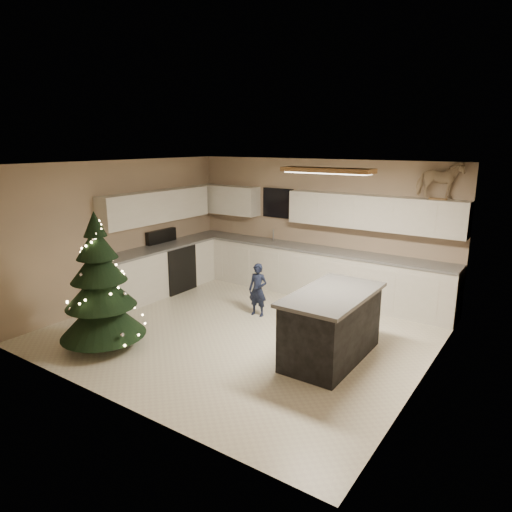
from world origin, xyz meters
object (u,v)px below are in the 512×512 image
toddler (258,290)px  bar_stool (313,310)px  island (332,325)px  christmas_tree (100,293)px  rocking_horse (440,180)px

toddler → bar_stool: bearing=-23.5°
island → bar_stool: size_ratio=2.71×
christmas_tree → toddler: size_ratio=2.18×
toddler → island: bearing=-30.4°
toddler → rocking_horse: bearing=27.5°
bar_stool → christmas_tree: bearing=-141.6°
rocking_horse → bar_stool: bearing=128.3°
christmas_tree → island: bearing=27.8°
toddler → rocking_horse: (2.42, 1.64, 1.86)m
bar_stool → christmas_tree: size_ratio=0.31×
rocking_horse → christmas_tree: bearing=116.2°
christmas_tree → rocking_horse: 5.52m
christmas_tree → toddler: christmas_tree is taller
toddler → rocking_horse: rocking_horse is taller
bar_stool → toddler: size_ratio=0.68×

